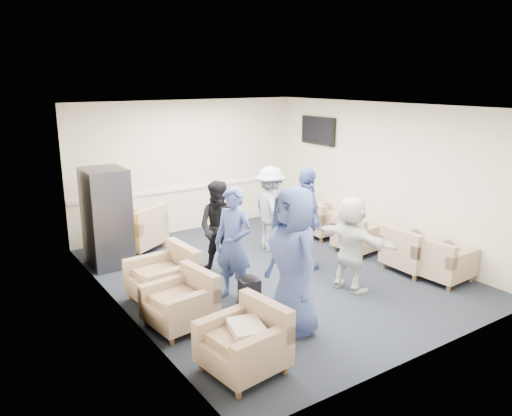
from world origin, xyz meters
TOP-DOWN VIEW (x-y plane):
  - floor at (0.00, 0.00)m, footprint 6.00×6.00m
  - ceiling at (0.00, 0.00)m, footprint 6.00×6.00m
  - back_wall at (0.00, 3.00)m, footprint 5.00×0.02m
  - front_wall at (0.00, -3.00)m, footprint 5.00×0.02m
  - left_wall at (-2.50, 0.00)m, footprint 0.02×6.00m
  - right_wall at (2.50, 0.00)m, footprint 0.02×6.00m
  - chair_rail at (0.00, 2.98)m, footprint 4.98×0.04m
  - tv at (2.44, 1.80)m, footprint 0.10×1.00m
  - armchair_left_near at (-1.87, -2.13)m, footprint 0.89×0.89m
  - armchair_left_mid at (-2.01, -0.82)m, footprint 0.85×0.85m
  - armchair_left_far at (-1.87, 0.00)m, footprint 0.88×0.88m
  - armchair_right_near at (2.02, -1.74)m, footprint 0.79×0.79m
  - armchair_right_midnear at (1.97, -1.19)m, footprint 0.83×0.83m
  - armchair_right_midfar at (1.90, -0.01)m, footprint 0.83×0.83m
  - armchair_right_far at (1.99, 1.09)m, footprint 0.79×0.79m
  - armchair_corner at (-1.42, 2.32)m, footprint 1.24×1.24m
  - vending_machine at (-2.09, 1.89)m, footprint 0.68×0.79m
  - backpack at (-0.99, -0.82)m, footprint 0.31×0.25m
  - pillow at (-1.88, -2.14)m, footprint 0.45×0.53m
  - person_front_left at (-0.91, -1.69)m, footprint 0.67×0.96m
  - person_mid_left at (-1.02, -0.45)m, footprint 0.62×0.72m
  - person_back_left at (-0.72, 0.45)m, footprint 0.94×0.95m
  - person_back_right at (0.66, 0.99)m, footprint 0.75×1.10m
  - person_mid_right at (0.61, -0.09)m, footprint 0.69×1.08m
  - person_front_right at (0.60, -1.16)m, footprint 0.64×1.41m

SIDE VIEW (x-z plane):
  - floor at x=0.00m, z-range 0.00..0.00m
  - backpack at x=-0.99m, z-range 0.01..0.49m
  - armchair_right_midfar at x=1.90m, z-range 0.00..0.60m
  - armchair_right_near at x=2.02m, z-range 0.00..0.60m
  - armchair_left_mid at x=-2.01m, z-range 0.00..0.61m
  - armchair_right_far at x=1.99m, z-range 0.00..0.62m
  - armchair_left_near at x=-1.87m, z-range 0.00..0.64m
  - armchair_right_midnear at x=1.97m, z-range 0.00..0.64m
  - armchair_left_far at x=-1.87m, z-range 0.00..0.67m
  - armchair_corner at x=-1.42m, z-range 0.00..0.72m
  - pillow at x=-1.88m, z-range 0.42..0.55m
  - person_front_right at x=0.60m, z-range 0.00..1.46m
  - person_back_left at x=-0.72m, z-range 0.00..1.55m
  - person_back_right at x=0.66m, z-range 0.00..1.57m
  - person_mid_left at x=-1.02m, z-range 0.00..1.66m
  - vending_machine at x=-2.09m, z-range 0.00..1.68m
  - person_mid_right at x=0.61m, z-range 0.00..1.71m
  - chair_rail at x=0.00m, z-range 0.87..0.93m
  - person_front_left at x=-0.91m, z-range 0.00..1.88m
  - back_wall at x=0.00m, z-range 0.00..2.70m
  - front_wall at x=0.00m, z-range 0.00..2.70m
  - left_wall at x=-2.50m, z-range 0.00..2.70m
  - right_wall at x=2.50m, z-range 0.00..2.70m
  - tv at x=2.44m, z-range 1.76..2.34m
  - ceiling at x=0.00m, z-range 2.70..2.70m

